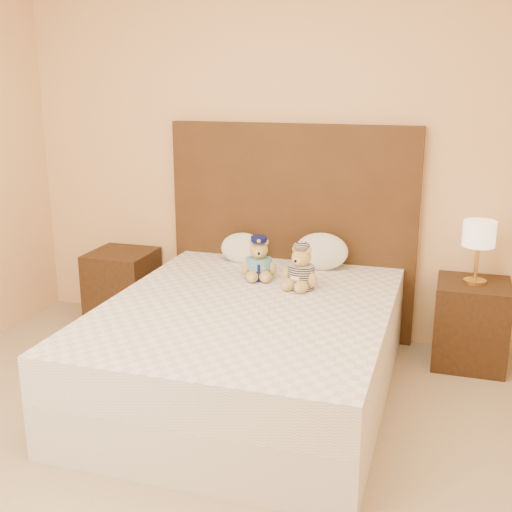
% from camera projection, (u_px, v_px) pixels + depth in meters
% --- Properties ---
extents(room_walls, '(4.04, 4.52, 2.72)m').
position_uv_depth(room_walls, '(191.00, 76.00, 2.65)').
color(room_walls, '#F3C184').
rests_on(room_walls, ground).
extents(bed, '(1.60, 2.00, 0.55)m').
position_uv_depth(bed, '(248.00, 348.00, 3.74)').
color(bed, white).
rests_on(bed, ground).
extents(headboard, '(1.75, 0.08, 1.50)m').
position_uv_depth(headboard, '(291.00, 231.00, 4.54)').
color(headboard, '#482C15').
rests_on(headboard, ground).
extents(nightstand_left, '(0.45, 0.45, 0.55)m').
position_uv_depth(nightstand_left, '(123.00, 287.00, 4.83)').
color(nightstand_left, '#3D2313').
rests_on(nightstand_left, ground).
extents(nightstand_right, '(0.45, 0.45, 0.55)m').
position_uv_depth(nightstand_right, '(471.00, 323.00, 4.12)').
color(nightstand_right, '#3D2313').
rests_on(nightstand_right, ground).
extents(lamp, '(0.20, 0.20, 0.40)m').
position_uv_depth(lamp, '(479.00, 237.00, 3.97)').
color(lamp, gold).
rests_on(lamp, nightstand_right).
extents(teddy_police, '(0.29, 0.29, 0.28)m').
position_uv_depth(teddy_police, '(259.00, 258.00, 4.09)').
color(teddy_police, tan).
rests_on(teddy_police, bed).
extents(teddy_prisoner, '(0.30, 0.29, 0.27)m').
position_uv_depth(teddy_prisoner, '(301.00, 267.00, 3.91)').
color(teddy_prisoner, tan).
rests_on(teddy_prisoner, bed).
extents(pillow_left, '(0.31, 0.20, 0.22)m').
position_uv_depth(pillow_left, '(242.00, 246.00, 4.49)').
color(pillow_left, white).
rests_on(pillow_left, bed).
extents(pillow_right, '(0.37, 0.24, 0.26)m').
position_uv_depth(pillow_right, '(321.00, 250.00, 4.32)').
color(pillow_right, white).
rests_on(pillow_right, bed).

